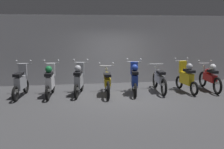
{
  "coord_description": "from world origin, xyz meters",
  "views": [
    {
      "loc": [
        -1.64,
        -8.86,
        2.42
      ],
      "look_at": [
        -0.32,
        0.29,
        0.75
      ],
      "focal_mm": 40.58,
      "sensor_mm": 36.0,
      "label": 1
    }
  ],
  "objects_px": {
    "motorbike_slot_6": "(186,77)",
    "motorbike_slot_0": "(21,83)",
    "motorbike_slot_4": "(134,79)",
    "motorbike_slot_3": "(107,82)",
    "motorbike_slot_7": "(210,77)",
    "motorbike_slot_1": "(50,81)",
    "motorbike_slot_2": "(79,80)",
    "motorbike_slot_5": "(159,79)"
  },
  "relations": [
    {
      "from": "motorbike_slot_1",
      "to": "motorbike_slot_6",
      "type": "height_order",
      "value": "same"
    },
    {
      "from": "motorbike_slot_6",
      "to": "motorbike_slot_3",
      "type": "bearing_deg",
      "value": -179.55
    },
    {
      "from": "motorbike_slot_6",
      "to": "motorbike_slot_2",
      "type": "bearing_deg",
      "value": 178.29
    },
    {
      "from": "motorbike_slot_1",
      "to": "motorbike_slot_2",
      "type": "relative_size",
      "value": 1.01
    },
    {
      "from": "motorbike_slot_4",
      "to": "motorbike_slot_3",
      "type": "bearing_deg",
      "value": -178.99
    },
    {
      "from": "motorbike_slot_2",
      "to": "motorbike_slot_6",
      "type": "bearing_deg",
      "value": -1.71
    },
    {
      "from": "motorbike_slot_6",
      "to": "motorbike_slot_7",
      "type": "bearing_deg",
      "value": 6.04
    },
    {
      "from": "motorbike_slot_3",
      "to": "motorbike_slot_1",
      "type": "bearing_deg",
      "value": 177.99
    },
    {
      "from": "motorbike_slot_2",
      "to": "motorbike_slot_7",
      "type": "bearing_deg",
      "value": -0.15
    },
    {
      "from": "motorbike_slot_1",
      "to": "motorbike_slot_5",
      "type": "height_order",
      "value": "motorbike_slot_1"
    },
    {
      "from": "motorbike_slot_2",
      "to": "motorbike_slot_5",
      "type": "xyz_separation_m",
      "value": [
        3.1,
        0.05,
        -0.08
      ]
    },
    {
      "from": "motorbike_slot_1",
      "to": "motorbike_slot_3",
      "type": "relative_size",
      "value": 0.86
    },
    {
      "from": "motorbike_slot_0",
      "to": "motorbike_slot_4",
      "type": "relative_size",
      "value": 1.01
    },
    {
      "from": "motorbike_slot_0",
      "to": "motorbike_slot_3",
      "type": "relative_size",
      "value": 0.86
    },
    {
      "from": "motorbike_slot_2",
      "to": "motorbike_slot_4",
      "type": "distance_m",
      "value": 2.07
    },
    {
      "from": "motorbike_slot_2",
      "to": "motorbike_slot_6",
      "type": "height_order",
      "value": "same"
    },
    {
      "from": "motorbike_slot_2",
      "to": "motorbike_slot_3",
      "type": "relative_size",
      "value": 0.85
    },
    {
      "from": "motorbike_slot_4",
      "to": "motorbike_slot_0",
      "type": "bearing_deg",
      "value": 178.18
    },
    {
      "from": "motorbike_slot_3",
      "to": "motorbike_slot_6",
      "type": "height_order",
      "value": "motorbike_slot_6"
    },
    {
      "from": "motorbike_slot_6",
      "to": "motorbike_slot_0",
      "type": "bearing_deg",
      "value": 178.84
    },
    {
      "from": "motorbike_slot_0",
      "to": "motorbike_slot_4",
      "type": "xyz_separation_m",
      "value": [
        4.13,
        -0.13,
        0.04
      ]
    },
    {
      "from": "motorbike_slot_3",
      "to": "motorbike_slot_6",
      "type": "distance_m",
      "value": 3.1
    },
    {
      "from": "motorbike_slot_2",
      "to": "motorbike_slot_7",
      "type": "height_order",
      "value": "motorbike_slot_2"
    },
    {
      "from": "motorbike_slot_0",
      "to": "motorbike_slot_5",
      "type": "relative_size",
      "value": 0.86
    },
    {
      "from": "motorbike_slot_0",
      "to": "motorbike_slot_4",
      "type": "height_order",
      "value": "same"
    },
    {
      "from": "motorbike_slot_7",
      "to": "motorbike_slot_0",
      "type": "bearing_deg",
      "value": 179.88
    },
    {
      "from": "motorbike_slot_5",
      "to": "motorbike_slot_1",
      "type": "bearing_deg",
      "value": -178.28
    },
    {
      "from": "motorbike_slot_1",
      "to": "motorbike_slot_2",
      "type": "xyz_separation_m",
      "value": [
        1.04,
        0.08,
        0.0
      ]
    },
    {
      "from": "motorbike_slot_3",
      "to": "motorbike_slot_4",
      "type": "bearing_deg",
      "value": 1.01
    },
    {
      "from": "motorbike_slot_6",
      "to": "motorbike_slot_7",
      "type": "height_order",
      "value": "motorbike_slot_6"
    },
    {
      "from": "motorbike_slot_1",
      "to": "motorbike_slot_7",
      "type": "xyz_separation_m",
      "value": [
        6.2,
        0.06,
        -0.04
      ]
    },
    {
      "from": "motorbike_slot_6",
      "to": "motorbike_slot_4",
      "type": "bearing_deg",
      "value": -179.83
    },
    {
      "from": "motorbike_slot_3",
      "to": "motorbike_slot_7",
      "type": "relative_size",
      "value": 1.0
    },
    {
      "from": "motorbike_slot_1",
      "to": "motorbike_slot_2",
      "type": "bearing_deg",
      "value": 4.14
    },
    {
      "from": "motorbike_slot_4",
      "to": "motorbike_slot_6",
      "type": "relative_size",
      "value": 0.99
    },
    {
      "from": "motorbike_slot_0",
      "to": "motorbike_slot_2",
      "type": "distance_m",
      "value": 2.07
    },
    {
      "from": "motorbike_slot_0",
      "to": "motorbike_slot_2",
      "type": "xyz_separation_m",
      "value": [
        2.07,
        -0.0,
        0.04
      ]
    },
    {
      "from": "motorbike_slot_6",
      "to": "motorbike_slot_7",
      "type": "distance_m",
      "value": 1.04
    },
    {
      "from": "motorbike_slot_1",
      "to": "motorbike_slot_6",
      "type": "xyz_separation_m",
      "value": [
        5.16,
        -0.05,
        0.0
      ]
    },
    {
      "from": "motorbike_slot_4",
      "to": "motorbike_slot_1",
      "type": "bearing_deg",
      "value": 179.0
    },
    {
      "from": "motorbike_slot_2",
      "to": "motorbike_slot_0",
      "type": "bearing_deg",
      "value": 179.95
    },
    {
      "from": "motorbike_slot_7",
      "to": "motorbike_slot_4",
      "type": "bearing_deg",
      "value": -177.86
    }
  ]
}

